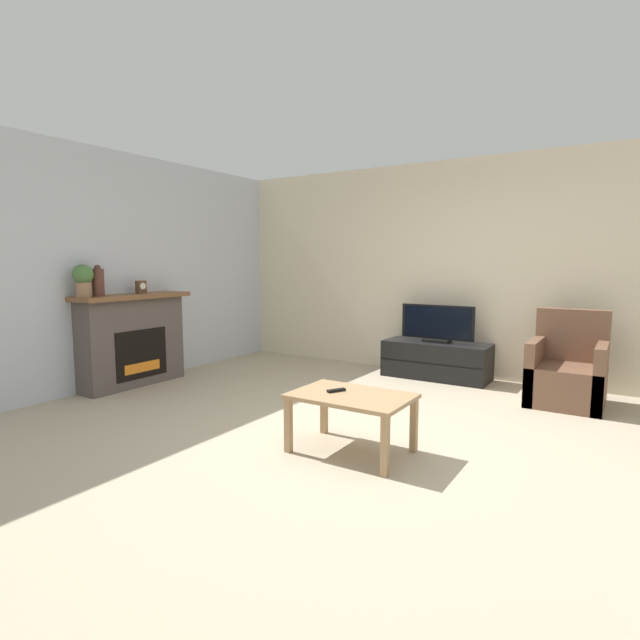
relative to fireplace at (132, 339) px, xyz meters
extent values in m
plane|color=tan|center=(3.06, -0.17, -0.55)|extent=(24.00, 24.00, 0.00)
cube|color=beige|center=(3.06, 2.57, 0.80)|extent=(12.00, 0.06, 2.70)
cube|color=silver|center=(-0.19, -0.17, 0.80)|extent=(0.06, 12.00, 2.70)
cube|color=#564C47|center=(0.00, 0.00, -0.04)|extent=(0.32, 1.25, 1.02)
cube|color=black|center=(0.16, 0.00, -0.16)|extent=(0.01, 0.69, 0.56)
cube|color=orange|center=(0.16, 0.00, -0.31)|extent=(0.01, 0.48, 0.11)
cube|color=brown|center=(0.03, 0.00, 0.50)|extent=(0.44, 1.37, 0.05)
cylinder|color=#512D23|center=(0.02, -0.41, 0.67)|extent=(0.12, 0.12, 0.29)
sphere|color=#512D23|center=(0.02, -0.41, 0.83)|extent=(0.07, 0.07, 0.07)
cube|color=brown|center=(0.02, 0.14, 0.60)|extent=(0.07, 0.11, 0.15)
cylinder|color=white|center=(0.05, 0.14, 0.61)|extent=(0.00, 0.08, 0.08)
cylinder|color=#936B4C|center=(0.02, -0.58, 0.60)|extent=(0.15, 0.15, 0.16)
sphere|color=#477038|center=(0.02, -0.58, 0.76)|extent=(0.21, 0.21, 0.21)
cube|color=black|center=(2.87, 2.25, -0.32)|extent=(1.29, 0.50, 0.45)
cube|color=black|center=(2.87, 2.00, -0.32)|extent=(1.26, 0.01, 0.01)
cube|color=black|center=(2.87, 2.25, -0.08)|extent=(0.32, 0.18, 0.04)
cube|color=black|center=(2.87, 2.25, 0.16)|extent=(0.91, 0.03, 0.42)
cube|color=black|center=(2.87, 2.24, 0.16)|extent=(0.84, 0.01, 0.38)
cube|color=brown|center=(4.37, 1.85, -0.35)|extent=(0.70, 0.76, 0.40)
cube|color=brown|center=(4.37, 2.16, 0.13)|extent=(0.70, 0.14, 0.55)
cube|color=brown|center=(4.07, 1.85, -0.22)|extent=(0.10, 0.76, 0.65)
cube|color=brown|center=(4.67, 1.85, -0.22)|extent=(0.10, 0.76, 0.65)
cube|color=#A37F56|center=(3.15, -0.45, -0.11)|extent=(0.88, 0.59, 0.03)
cube|color=#A37F56|center=(2.75, -0.70, -0.34)|extent=(0.05, 0.05, 0.42)
cube|color=#A37F56|center=(3.56, -0.70, -0.34)|extent=(0.05, 0.05, 0.42)
cube|color=#A37F56|center=(2.75, -0.19, -0.34)|extent=(0.05, 0.05, 0.42)
cube|color=#A37F56|center=(3.56, -0.19, -0.34)|extent=(0.05, 0.05, 0.42)
cube|color=black|center=(3.02, -0.45, -0.09)|extent=(0.11, 0.15, 0.02)
camera|label=1|loc=(4.92, -3.66, 0.90)|focal=28.00mm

